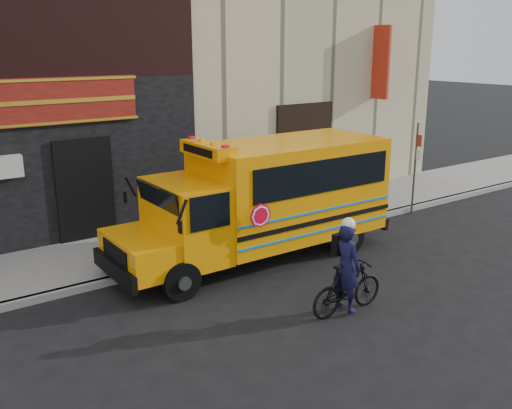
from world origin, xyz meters
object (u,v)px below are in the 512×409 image
Objects in this scene: school_bus at (267,196)px; cyclist at (346,270)px; bicycle at (348,288)px; sign_pole at (416,164)px.

school_bus is 4.01× the size of cyclist.
cyclist reaches higher than bicycle.
bicycle is at bearing -168.36° from cyclist.
sign_pole is 1.62× the size of bicycle.
sign_pole is at bearing -57.97° from bicycle.
cyclist is at bearing 19.37° from bicycle.
bicycle is 0.36m from cyclist.
cyclist is (-0.54, -3.23, -0.65)m from school_bus.
cyclist is (-6.32, -3.66, -0.66)m from sign_pole.
bicycle is at bearing -99.04° from school_bus.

